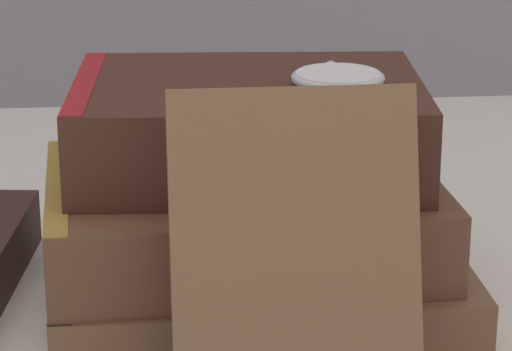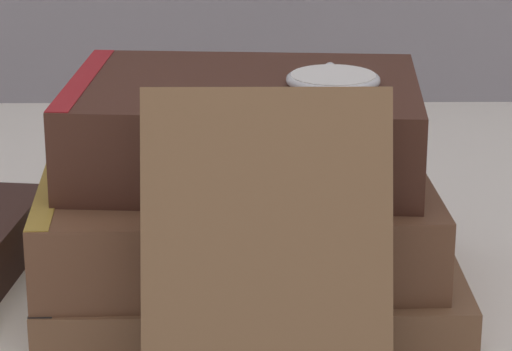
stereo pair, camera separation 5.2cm
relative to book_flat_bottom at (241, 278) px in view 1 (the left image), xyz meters
name	(u,v)px [view 1 (the left image)]	position (x,y,z in m)	size (l,w,h in m)	color
ground_plane	(144,322)	(-0.05, -0.02, -0.01)	(3.00, 3.00, 0.00)	silver
book_flat_bottom	(241,278)	(0.00, 0.00, 0.00)	(0.23, 0.17, 0.03)	brown
book_flat_middle	(223,215)	(-0.01, 0.00, 0.04)	(0.22, 0.17, 0.05)	brown
book_flat_top	(231,126)	(0.00, 0.01, 0.08)	(0.20, 0.15, 0.05)	#422319
book_leaning_front	(285,262)	(0.01, -0.11, 0.06)	(0.11, 0.07, 0.15)	brown
pocket_watch	(330,78)	(0.05, 0.01, 0.11)	(0.05, 0.05, 0.01)	white
reading_glasses	(169,207)	(-0.04, 0.15, -0.01)	(0.10, 0.06, 0.00)	black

